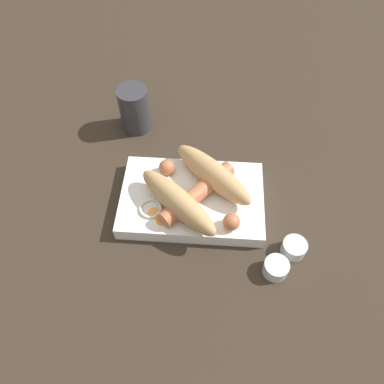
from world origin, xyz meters
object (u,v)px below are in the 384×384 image
object	(u,v)px
sausage	(198,193)
drink_glass	(135,109)
condiment_cup_far	(294,248)
condiment_cup_near	(276,268)
food_tray	(192,200)
bread_roll	(196,188)

from	to	relation	value
sausage	drink_glass	world-z (taller)	drink_glass
condiment_cup_far	drink_glass	world-z (taller)	drink_glass
sausage	condiment_cup_near	bearing A→B (deg)	-41.23
food_tray	condiment_cup_near	xyz separation A→B (m)	(0.15, -0.13, -0.00)
food_tray	bread_roll	size ratio (longest dim) A/B	1.19
food_tray	condiment_cup_far	world-z (taller)	food_tray
condiment_cup_near	food_tray	bearing A→B (deg)	139.55
food_tray	drink_glass	xyz separation A→B (m)	(-0.13, 0.20, 0.04)
bread_roll	condiment_cup_far	size ratio (longest dim) A/B	5.26
food_tray	drink_glass	bearing A→B (deg)	124.31
bread_roll	condiment_cup_far	distance (m)	0.20
bread_roll	drink_glass	size ratio (longest dim) A/B	2.22
sausage	condiment_cup_far	xyz separation A→B (m)	(0.17, -0.08, -0.03)
food_tray	drink_glass	world-z (taller)	drink_glass
drink_glass	condiment_cup_near	bearing A→B (deg)	-48.84
bread_roll	condiment_cup_far	bearing A→B (deg)	-26.23
bread_roll	condiment_cup_near	world-z (taller)	bread_roll
condiment_cup_near	condiment_cup_far	bearing A→B (deg)	49.55
food_tray	bread_roll	bearing A→B (deg)	-10.81
food_tray	bread_roll	world-z (taller)	bread_roll
sausage	food_tray	bearing A→B (deg)	151.78
drink_glass	bread_roll	bearing A→B (deg)	-54.54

